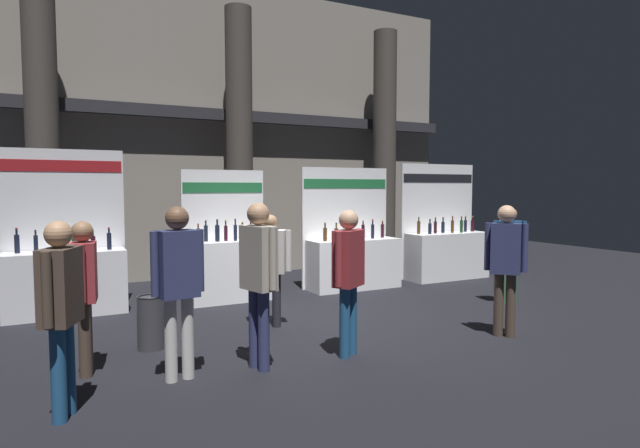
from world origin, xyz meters
TOP-DOWN VIEW (x-y plane):
  - ground_plane at (0.00, 0.00)m, footprint 24.00×24.00m
  - hall_colonnade at (0.00, 4.37)m, footprint 11.13×1.29m
  - exhibitor_booth_0 at (-3.35, 2.05)m, footprint 1.80×0.70m
  - exhibitor_booth_1 at (-0.81, 1.89)m, footprint 1.48×0.66m
  - exhibitor_booth_2 at (1.65, 1.84)m, footprint 1.90×0.66m
  - exhibitor_booth_3 at (4.00, 1.88)m, footprint 1.93×0.66m
  - trash_bin at (-2.49, -0.33)m, footprint 0.32×0.32m
  - visitor_0 at (-3.47, -1.97)m, footprint 0.37×0.52m
  - visitor_1 at (1.73, -1.90)m, footprint 0.41×0.43m
  - visitor_2 at (-1.57, -1.60)m, footprint 0.32×0.56m
  - visitor_3 at (-3.24, -0.93)m, footprint 0.29×0.51m
  - visitor_4 at (-0.49, -1.65)m, footprint 0.48×0.40m
  - visitor_5 at (3.27, -0.54)m, footprint 0.40×0.42m
  - visitor_6 at (-0.82, -0.04)m, footprint 0.51×0.43m
  - visitor_7 at (-2.40, -1.53)m, footprint 0.54×0.31m

SIDE VIEW (x-z plane):
  - ground_plane at x=0.00m, z-range 0.00..0.00m
  - trash_bin at x=-2.49m, z-range 0.00..0.65m
  - exhibitor_booth_2 at x=1.65m, z-range -0.58..1.76m
  - exhibitor_booth_3 at x=4.00m, z-range -0.62..1.84m
  - exhibitor_booth_1 at x=-0.81m, z-range -0.52..1.74m
  - exhibitor_booth_0 at x=-3.35m, z-range -0.66..1.90m
  - visitor_6 at x=-0.82m, z-range 0.15..1.73m
  - visitor_3 at x=-3.24m, z-range 0.14..1.75m
  - visitor_5 at x=3.27m, z-range 0.14..1.77m
  - visitor_0 at x=-3.47m, z-range 0.16..1.84m
  - visitor_4 at x=-0.49m, z-range 0.16..1.86m
  - visitor_1 at x=1.73m, z-range 0.17..1.89m
  - visitor_7 at x=-2.40m, z-range 0.18..1.95m
  - visitor_2 at x=-1.57m, z-range 0.18..1.97m
  - hall_colonnade at x=0.00m, z-range -0.08..6.30m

